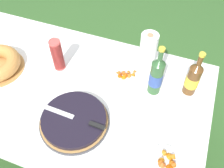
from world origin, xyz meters
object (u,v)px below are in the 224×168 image
object	(u,v)px
cup_stack	(57,55)
cider_bottle_amber	(193,78)
paper_towel_roll	(148,50)
snack_plate_left	(126,77)
cider_bottle_green	(156,76)
serving_knife	(78,119)
berry_tart	(74,120)
snack_plate_near	(166,162)

from	to	relation	value
cup_stack	cider_bottle_amber	world-z (taller)	cider_bottle_amber
cup_stack	paper_towel_roll	distance (m)	0.58
snack_plate_left	cider_bottle_amber	bearing A→B (deg)	5.18
cider_bottle_green	cider_bottle_amber	bearing A→B (deg)	18.78
cider_bottle_green	serving_knife	bearing A→B (deg)	-130.51
cider_bottle_green	cup_stack	bearing A→B (deg)	-177.32
berry_tart	cider_bottle_green	world-z (taller)	cider_bottle_green
snack_plate_near	snack_plate_left	size ratio (longest dim) A/B	0.86
berry_tart	cider_bottle_green	bearing A→B (deg)	46.96
serving_knife	cider_bottle_amber	size ratio (longest dim) A/B	1.18
cup_stack	snack_plate_left	bearing A→B (deg)	8.14
berry_tart	paper_towel_roll	distance (m)	0.65
snack_plate_near	serving_knife	bearing A→B (deg)	174.32
snack_plate_left	paper_towel_roll	distance (m)	0.22
snack_plate_left	snack_plate_near	bearing A→B (deg)	-52.02
berry_tart	snack_plate_left	distance (m)	0.44
cider_bottle_green	snack_plate_near	size ratio (longest dim) A/B	1.79
berry_tart	snack_plate_near	xyz separation A→B (m)	(0.53, -0.05, -0.01)
serving_knife	paper_towel_roll	size ratio (longest dim) A/B	1.55
cider_bottle_green	snack_plate_near	xyz separation A→B (m)	(0.17, -0.43, -0.12)
paper_towel_roll	cup_stack	bearing A→B (deg)	-155.58
snack_plate_near	paper_towel_roll	world-z (taller)	paper_towel_roll
snack_plate_left	paper_towel_roll	size ratio (longest dim) A/B	0.94
cup_stack	serving_knife	bearing A→B (deg)	-48.91
serving_knife	snack_plate_left	bearing A→B (deg)	-106.13
cup_stack	cider_bottle_amber	bearing A→B (deg)	6.75
berry_tart	paper_towel_roll	world-z (taller)	paper_towel_roll
cup_stack	paper_towel_roll	xyz separation A→B (m)	(0.53, 0.24, 0.01)
cider_bottle_amber	snack_plate_left	size ratio (longest dim) A/B	1.40
serving_knife	snack_plate_near	size ratio (longest dim) A/B	1.92
cider_bottle_amber	snack_plate_near	bearing A→B (deg)	-93.59
snack_plate_near	snack_plate_left	distance (m)	0.59
paper_towel_roll	snack_plate_left	bearing A→B (deg)	-115.92
cider_bottle_amber	paper_towel_roll	size ratio (longest dim) A/B	1.32
berry_tart	cider_bottle_green	distance (m)	0.53
cider_bottle_amber	paper_towel_roll	xyz separation A→B (m)	(-0.31, 0.14, 0.00)
serving_knife	paper_towel_roll	xyz separation A→B (m)	(0.22, 0.59, 0.06)
serving_knife	snack_plate_near	bearing A→B (deg)	176.29
cup_stack	snack_plate_left	size ratio (longest dim) A/B	1.00
paper_towel_roll	snack_plate_near	bearing A→B (deg)	-66.65
serving_knife	cider_bottle_green	world-z (taller)	cider_bottle_green
cider_bottle_green	paper_towel_roll	world-z (taller)	cider_bottle_green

